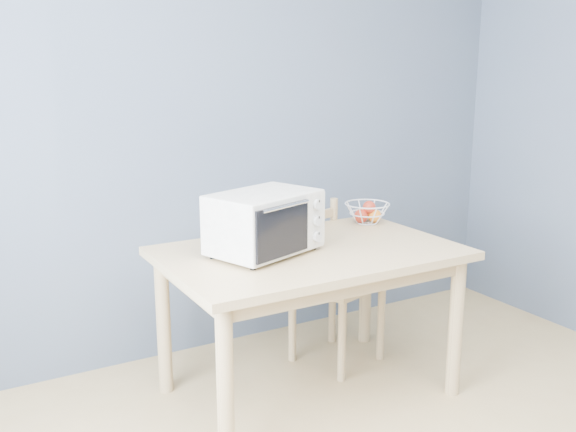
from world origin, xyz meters
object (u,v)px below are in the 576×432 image
toaster_oven (262,223)px  fruit_basket (367,212)px  dining_table (309,269)px  dining_chair (332,285)px

toaster_oven → fruit_basket: bearing=-1.9°
dining_table → dining_chair: (0.32, 0.28, -0.22)m
dining_table → fruit_basket: 0.65m
dining_table → toaster_oven: (-0.24, 0.03, 0.26)m
dining_table → dining_chair: size_ratio=1.60×
toaster_oven → fruit_basket: size_ratio=1.94×
toaster_oven → dining_chair: 0.77m
fruit_basket → dining_chair: (-0.24, -0.01, -0.38)m
toaster_oven → fruit_basket: (0.79, 0.26, -0.09)m
toaster_oven → dining_table: bearing=-27.4°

